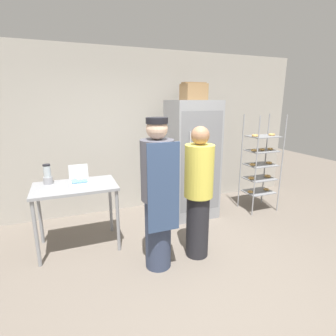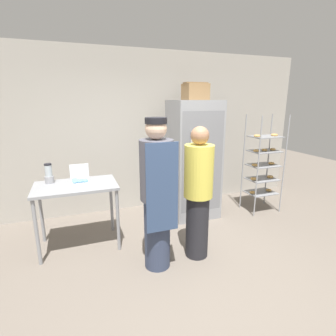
{
  "view_description": "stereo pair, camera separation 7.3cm",
  "coord_description": "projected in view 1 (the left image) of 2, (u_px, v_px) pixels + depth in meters",
  "views": [
    {
      "loc": [
        -1.23,
        -2.19,
        1.94
      ],
      "look_at": [
        -0.05,
        0.82,
        1.11
      ],
      "focal_mm": 28.0,
      "sensor_mm": 36.0,
      "label": 1
    },
    {
      "loc": [
        -1.16,
        -2.22,
        1.94
      ],
      "look_at": [
        -0.05,
        0.82,
        1.11
      ],
      "focal_mm": 28.0,
      "sensor_mm": 36.0,
      "label": 2
    }
  ],
  "objects": [
    {
      "name": "ground_plane",
      "position": [
        199.0,
        282.0,
        2.9
      ],
      "size": [
        14.0,
        14.0,
        0.0
      ],
      "primitive_type": "plane",
      "color": "#6B6056"
    },
    {
      "name": "back_wall",
      "position": [
        139.0,
        132.0,
        4.69
      ],
      "size": [
        6.4,
        0.12,
        2.79
      ],
      "primitive_type": "cube",
      "color": "#ADA89E",
      "rests_on": "ground_plane"
    },
    {
      "name": "refrigerator",
      "position": [
        192.0,
        160.0,
        4.4
      ],
      "size": [
        0.77,
        0.7,
        1.95
      ],
      "color": "gray",
      "rests_on": "ground_plane"
    },
    {
      "name": "baking_rack",
      "position": [
        261.0,
        164.0,
        4.64
      ],
      "size": [
        0.58,
        0.43,
        1.71
      ],
      "color": "#93969B",
      "rests_on": "ground_plane"
    },
    {
      "name": "prep_counter",
      "position": [
        76.0,
        193.0,
        3.41
      ],
      "size": [
        1.04,
        0.66,
        0.88
      ],
      "color": "gray",
      "rests_on": "ground_plane"
    },
    {
      "name": "donut_box",
      "position": [
        79.0,
        182.0,
        3.36
      ],
      "size": [
        0.24,
        0.21,
        0.25
      ],
      "color": "white",
      "rests_on": "prep_counter"
    },
    {
      "name": "blender_pitcher",
      "position": [
        48.0,
        175.0,
        3.42
      ],
      "size": [
        0.12,
        0.12,
        0.26
      ],
      "color": "#99999E",
      "rests_on": "prep_counter"
    },
    {
      "name": "cardboard_storage_box",
      "position": [
        194.0,
        92.0,
        4.23
      ],
      "size": [
        0.37,
        0.32,
        0.28
      ],
      "color": "#937047",
      "rests_on": "refrigerator"
    },
    {
      "name": "person_baker",
      "position": [
        158.0,
        194.0,
        2.95
      ],
      "size": [
        0.37,
        0.39,
        1.77
      ],
      "color": "#333D56",
      "rests_on": "ground_plane"
    },
    {
      "name": "person_customer",
      "position": [
        198.0,
        193.0,
        3.2
      ],
      "size": [
        0.35,
        0.35,
        1.66
      ],
      "color": "#232328",
      "rests_on": "ground_plane"
    }
  ]
}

